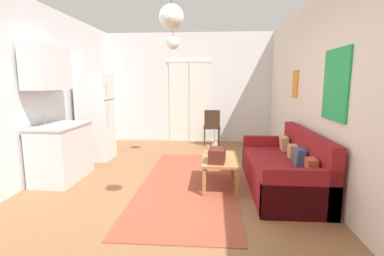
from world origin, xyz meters
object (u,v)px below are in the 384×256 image
couch (286,171)px  refrigerator (96,117)px  accent_chair (212,126)px  pendant_lamp_far (173,43)px  pendant_lamp_near (171,17)px  bamboo_vase (214,148)px  coffee_table (220,162)px  handbag (217,155)px

couch → refrigerator: (-3.47, 1.44, 0.60)m
accent_chair → refrigerator: bearing=28.5°
accent_chair → pendant_lamp_far: 2.43m
pendant_lamp_near → bamboo_vase: bearing=72.6°
coffee_table → refrigerator: (-2.50, 1.40, 0.49)m
refrigerator → accent_chair: (2.36, 1.40, -0.37)m
coffee_table → bamboo_vase: bearing=119.8°
refrigerator → accent_chair: bearing=30.7°
handbag → pendant_lamp_far: pendant_lamp_far is taller
accent_chair → pendant_lamp_near: bearing=82.3°
couch → refrigerator: size_ratio=1.19×
refrigerator → couch: bearing=-22.6°
pendant_lamp_far → couch: bearing=-36.7°
couch → accent_chair: bearing=111.4°
couch → handbag: size_ratio=5.96×
refrigerator → pendant_lamp_far: (1.61, -0.05, 1.43)m
bamboo_vase → pendant_lamp_far: size_ratio=0.69×
couch → bamboo_vase: size_ratio=4.64×
refrigerator → pendant_lamp_far: 2.15m
refrigerator → pendant_lamp_near: bearing=-53.8°
pendant_lamp_near → pendant_lamp_far: same height
couch → accent_chair: accent_chair is taller
accent_chair → pendant_lamp_near: (-0.40, -4.08, 1.70)m
couch → pendant_lamp_near: size_ratio=2.79×
bamboo_vase → couch: bearing=-10.3°
bamboo_vase → pendant_lamp_far: (-0.80, 1.20, 1.75)m
handbag → couch: bearing=10.3°
handbag → pendant_lamp_near: 2.03m
pendant_lamp_far → pendant_lamp_near: bearing=-82.4°
bamboo_vase → pendant_lamp_near: (-0.45, -1.43, 1.65)m
refrigerator → pendant_lamp_near: 3.58m
handbag → pendant_lamp_near: size_ratio=0.47×
pendant_lamp_near → accent_chair: bearing=84.4°
coffee_table → pendant_lamp_far: pendant_lamp_far is taller
bamboo_vase → handbag: (0.04, -0.38, -0.01)m
refrigerator → pendant_lamp_far: size_ratio=2.68×
bamboo_vase → coffee_table: bearing=-60.2°
handbag → pendant_lamp_far: (-0.84, 1.58, 1.76)m
handbag → bamboo_vase: bearing=95.7°
handbag → accent_chair: size_ratio=0.39×
bamboo_vase → handbag: 0.38m
coffee_table → accent_chair: 2.81m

